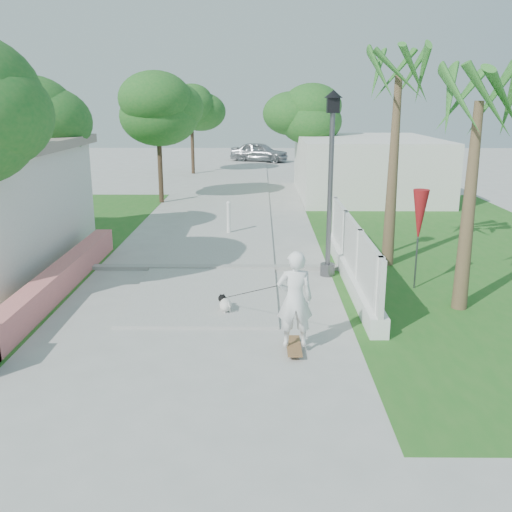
{
  "coord_description": "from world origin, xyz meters",
  "views": [
    {
      "loc": [
        1.24,
        -8.06,
        4.2
      ],
      "look_at": [
        1.15,
        3.28,
        1.1
      ],
      "focal_mm": 40.0,
      "sensor_mm": 36.0,
      "label": 1
    }
  ],
  "objects_px": {
    "bollard": "(229,217)",
    "patio_umbrella": "(420,217)",
    "parked_car": "(259,152)",
    "skateboarder": "(258,294)",
    "dog": "(225,304)",
    "street_lamp": "(331,178)"
  },
  "relations": [
    {
      "from": "bollard",
      "to": "patio_umbrella",
      "type": "bearing_deg",
      "value": -50.09
    },
    {
      "from": "bollard",
      "to": "parked_car",
      "type": "distance_m",
      "value": 22.72
    },
    {
      "from": "bollard",
      "to": "skateboarder",
      "type": "xyz_separation_m",
      "value": [
        1.0,
        -8.12,
        0.18
      ]
    },
    {
      "from": "dog",
      "to": "parked_car",
      "type": "height_order",
      "value": "parked_car"
    },
    {
      "from": "patio_umbrella",
      "to": "dog",
      "type": "height_order",
      "value": "patio_umbrella"
    },
    {
      "from": "bollard",
      "to": "dog",
      "type": "xyz_separation_m",
      "value": [
        0.32,
        -7.14,
        -0.38
      ]
    },
    {
      "from": "patio_umbrella",
      "to": "street_lamp",
      "type": "bearing_deg",
      "value": 152.24
    },
    {
      "from": "dog",
      "to": "parked_car",
      "type": "xyz_separation_m",
      "value": [
        0.61,
        29.84,
        0.49
      ]
    },
    {
      "from": "patio_umbrella",
      "to": "bollard",
      "type": "bearing_deg",
      "value": 129.91
    },
    {
      "from": "dog",
      "to": "bollard",
      "type": "bearing_deg",
      "value": 67.95
    },
    {
      "from": "patio_umbrella",
      "to": "parked_car",
      "type": "xyz_separation_m",
      "value": [
        -3.67,
        28.2,
        -1.0
      ]
    },
    {
      "from": "street_lamp",
      "to": "dog",
      "type": "xyz_separation_m",
      "value": [
        -2.38,
        -2.64,
        -2.22
      ]
    },
    {
      "from": "bollard",
      "to": "dog",
      "type": "distance_m",
      "value": 7.15
    },
    {
      "from": "street_lamp",
      "to": "bollard",
      "type": "height_order",
      "value": "street_lamp"
    },
    {
      "from": "bollard",
      "to": "patio_umbrella",
      "type": "xyz_separation_m",
      "value": [
        4.6,
        -5.5,
        1.1
      ]
    },
    {
      "from": "bollard",
      "to": "patio_umbrella",
      "type": "height_order",
      "value": "patio_umbrella"
    },
    {
      "from": "dog",
      "to": "street_lamp",
      "type": "bearing_deg",
      "value": 23.3
    },
    {
      "from": "parked_car",
      "to": "dog",
      "type": "bearing_deg",
      "value": -163.74
    },
    {
      "from": "bollard",
      "to": "parked_car",
      "type": "xyz_separation_m",
      "value": [
        0.93,
        22.7,
        0.11
      ]
    },
    {
      "from": "patio_umbrella",
      "to": "skateboarder",
      "type": "relative_size",
      "value": 0.95
    },
    {
      "from": "patio_umbrella",
      "to": "parked_car",
      "type": "bearing_deg",
      "value": 97.42
    },
    {
      "from": "street_lamp",
      "to": "patio_umbrella",
      "type": "xyz_separation_m",
      "value": [
        1.9,
        -1.0,
        -0.74
      ]
    }
  ]
}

